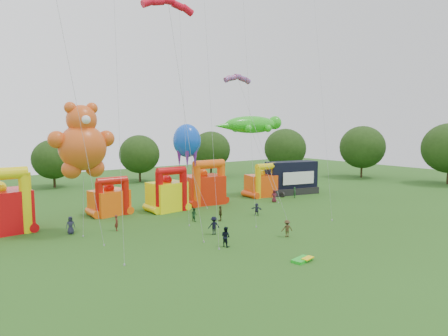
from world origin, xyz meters
TOP-DOWN VIEW (x-y plane):
  - ground at (0.00, 0.00)m, footprint 160.00×160.00m
  - tree_ring at (-1.18, 0.61)m, footprint 123.45×125.55m
  - bouncy_castle_0 at (-20.60, 27.51)m, footprint 6.08×5.05m
  - bouncy_castle_1 at (-7.93, 29.38)m, footprint 5.01×4.32m
  - bouncy_castle_2 at (-0.64, 27.13)m, footprint 5.12×4.33m
  - bouncy_castle_3 at (6.03, 28.26)m, footprint 6.19×5.27m
  - bouncy_castle_4 at (16.99, 27.81)m, footprint 5.21×4.56m
  - stage_trailer at (22.75, 26.73)m, footprint 9.29×5.03m
  - teddy_bear_kite at (-13.48, 21.51)m, footprint 6.84×4.85m
  - gecko_kite at (15.18, 27.86)m, footprint 13.37×8.57m
  - octopus_kite at (2.84, 26.97)m, footprint 3.94×4.22m
  - parafoil_kites at (-8.05, 16.59)m, footprint 27.19×9.77m
  - diamond_kites at (0.05, 15.35)m, footprint 29.23×15.80m
  - folded_kite_bundle at (-0.91, 2.15)m, footprint 2.16×1.41m
  - spectator_0 at (-14.71, 22.78)m, footprint 1.05×0.81m
  - spectator_1 at (-10.21, 21.14)m, footprint 0.56×0.72m
  - spectator_2 at (-0.93, 19.88)m, footprint 0.76×0.89m
  - spectator_3 at (-2.36, 13.56)m, footprint 1.42×1.07m
  - spectator_4 at (1.70, 18.05)m, footprint 1.09×1.10m
  - spectator_5 at (7.33, 17.83)m, footprint 1.16×1.50m
  - spectator_6 at (15.18, 22.91)m, footprint 1.09×1.05m
  - spectator_7 at (20.25, 23.53)m, footprint 0.74×0.75m
  - spectator_8 at (-3.84, 9.40)m, footprint 0.93×1.09m
  - spectator_9 at (3.30, 8.27)m, footprint 1.35×1.13m

SIDE VIEW (x-z plane):
  - ground at x=0.00m, z-range 0.00..0.00m
  - folded_kite_bundle at x=-0.91m, z-range -0.02..0.29m
  - spectator_5 at x=7.33m, z-range 0.00..1.58m
  - spectator_2 at x=-0.93m, z-range 0.00..1.62m
  - spectator_7 at x=20.25m, z-range 0.00..1.75m
  - spectator_1 at x=-10.21m, z-range 0.00..1.78m
  - spectator_9 at x=3.30m, z-range 0.00..1.81m
  - spectator_4 at x=1.70m, z-range 0.00..1.86m
  - spectator_6 at x=15.18m, z-range 0.00..1.88m
  - spectator_0 at x=-14.71m, z-range 0.00..1.91m
  - spectator_3 at x=-2.36m, z-range 0.00..1.95m
  - spectator_8 at x=-3.84m, z-range 0.00..1.95m
  - bouncy_castle_1 at x=-7.93m, z-range -0.58..4.50m
  - bouncy_castle_4 at x=16.99m, z-range -0.64..4.88m
  - bouncy_castle_2 at x=-0.64m, z-range -0.72..5.39m
  - bouncy_castle_3 at x=6.03m, z-range -0.81..5.82m
  - stage_trailer at x=22.75m, z-range -0.10..5.46m
  - bouncy_castle_0 at x=-20.60m, z-range -0.89..6.37m
  - tree_ring at x=-1.18m, z-range 0.22..12.30m
  - octopus_kite at x=2.84m, z-range 1.48..13.39m
  - teddy_bear_kite at x=-13.48m, z-range 2.57..16.69m
  - gecko_kite at x=15.18m, z-range 4.15..17.37m
  - parafoil_kites at x=-8.05m, z-range -1.88..27.46m
  - diamond_kites at x=0.05m, z-range -2.53..35.98m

